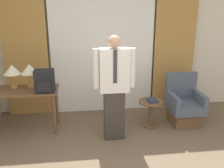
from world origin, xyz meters
name	(u,v)px	position (x,y,z in m)	size (l,w,h in m)	color
wall_back	(102,45)	(0.00, 3.08, 1.35)	(10.00, 0.06, 2.70)	silver
curtain_sheer_center	(102,49)	(0.00, 2.95, 1.29)	(2.02, 0.06, 2.58)	white
curtain_drape_left	(25,51)	(-1.47, 2.95, 1.29)	(0.83, 0.06, 2.58)	#B28442
curtain_drape_right	(174,47)	(1.47, 2.95, 1.29)	(0.83, 0.06, 2.58)	#B28442
desk	(22,96)	(-1.44, 2.21, 0.64)	(1.21, 0.57, 0.75)	brown
table_lamp_left	(12,70)	(-1.59, 2.33, 1.07)	(0.29, 0.29, 0.41)	tan
table_lamp_right	(29,70)	(-1.30, 2.33, 1.07)	(0.29, 0.29, 0.41)	tan
backpack	(45,81)	(-1.03, 2.05, 0.94)	(0.31, 0.24, 0.37)	black
person	(114,85)	(0.08, 1.75, 0.92)	(0.66, 0.22, 1.70)	#38332D
armchair	(184,106)	(1.45, 2.18, 0.32)	(0.59, 0.63, 0.91)	brown
side_table	(151,109)	(0.78, 2.08, 0.33)	(0.44, 0.44, 0.49)	brown
book	(152,100)	(0.81, 2.09, 0.50)	(0.17, 0.23, 0.03)	#2D334C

